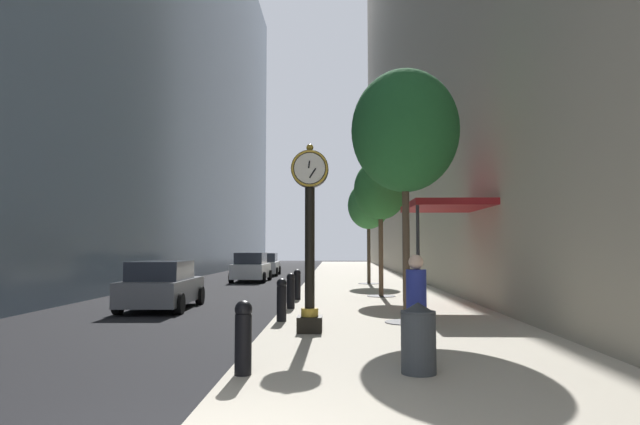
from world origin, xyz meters
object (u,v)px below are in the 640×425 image
object	(u,v)px
car_grey_mid	(162,286)
trash_bin	(418,337)
bollard_fifth	(297,284)
street_tree_near	(405,131)
bollard_fourth	(291,290)
street_tree_mid_near	(380,190)
street_clock	(310,228)
bollard_third	(282,299)
car_silver_far	(266,265)
street_tree_mid_far	(368,206)
pedestrian_walking	(416,303)
car_white_near	(251,268)
bollard_nearest	(243,336)

from	to	relation	value
car_grey_mid	trash_bin	bearing A→B (deg)	-54.14
bollard_fifth	street_tree_near	size ratio (longest dim) A/B	0.17
car_grey_mid	street_tree_near	bearing A→B (deg)	-28.13
bollard_fourth	street_tree_mid_near	bearing A→B (deg)	54.02
street_clock	car_grey_mid	xyz separation A→B (m)	(-5.09, 5.61, -1.67)
street_tree_mid_near	bollard_third	bearing A→B (deg)	-113.45
bollard_fourth	car_silver_far	bearing A→B (deg)	99.03
street_tree_mid_far	pedestrian_walking	world-z (taller)	street_tree_mid_far
street_clock	trash_bin	size ratio (longest dim) A/B	4.00
car_grey_mid	bollard_fifth	bearing A→B (deg)	25.47
bollard_fourth	car_white_near	bearing A→B (deg)	103.06
street_tree_mid_far	bollard_nearest	bearing A→B (deg)	-98.72
trash_bin	car_grey_mid	bearing A→B (deg)	125.86
street_clock	pedestrian_walking	bearing A→B (deg)	-56.33
car_silver_far	street_tree_mid_near	bearing A→B (deg)	-69.93
bollard_nearest	car_white_near	xyz separation A→B (m)	(-3.61, 24.34, 0.12)
street_tree_mid_far	car_grey_mid	size ratio (longest dim) A/B	1.26
trash_bin	car_silver_far	bearing A→B (deg)	101.18
trash_bin	car_silver_far	xyz separation A→B (m)	(-6.25, 31.62, 0.12)
bollard_fifth	street_tree_mid_far	size ratio (longest dim) A/B	0.20
pedestrian_walking	car_grey_mid	world-z (taller)	pedestrian_walking
street_tree_mid_near	pedestrian_walking	size ratio (longest dim) A/B	3.06
bollard_nearest	street_tree_mid_far	size ratio (longest dim) A/B	0.20
car_grey_mid	bollard_third	bearing A→B (deg)	-41.66
street_clock	bollard_fourth	world-z (taller)	street_clock
street_tree_near	car_white_near	world-z (taller)	street_tree_near
street_tree_near	street_tree_mid_near	distance (m)	7.47
bollard_nearest	trash_bin	world-z (taller)	bollard_nearest
street_tree_mid_near	car_silver_far	bearing A→B (deg)	110.07
street_tree_mid_near	trash_bin	world-z (taller)	street_tree_mid_near
street_tree_mid_far	trash_bin	xyz separation A→B (m)	(-0.56, -20.42, -3.54)
pedestrian_walking	bollard_third	bearing A→B (deg)	120.15
bollard_nearest	street_tree_mid_far	world-z (taller)	street_tree_mid_far
bollard_nearest	bollard_fifth	bearing A→B (deg)	90.00
bollard_third	trash_bin	bearing A→B (deg)	-65.56
bollard_fourth	bollard_nearest	bearing A→B (deg)	-90.00
bollard_third	street_tree_mid_far	xyz separation A→B (m)	(3.16, 14.72, 3.51)
bollard_nearest	car_grey_mid	size ratio (longest dim) A/B	0.26
bollard_fourth	car_grey_mid	distance (m)	4.38
bollard_fifth	car_grey_mid	xyz separation A→B (m)	(-4.29, -2.04, 0.06)
car_silver_far	bollard_third	bearing A→B (deg)	-81.97
bollard_fourth	bollard_fifth	xyz separation A→B (m)	(0.00, 2.93, 0.00)
bollard_fourth	pedestrian_walking	size ratio (longest dim) A/B	0.62
bollard_nearest	car_white_near	world-z (taller)	car_white_near
bollard_fifth	car_white_near	bearing A→B (deg)	105.95
street_tree_near	bollard_fifth	bearing A→B (deg)	117.65
street_clock	bollard_fourth	size ratio (longest dim) A/B	3.88
street_tree_mid_near	car_grey_mid	world-z (taller)	street_tree_mid_near
bollard_third	car_white_near	world-z (taller)	car_white_near
bollard_fourth	bollard_fifth	bearing A→B (deg)	90.00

